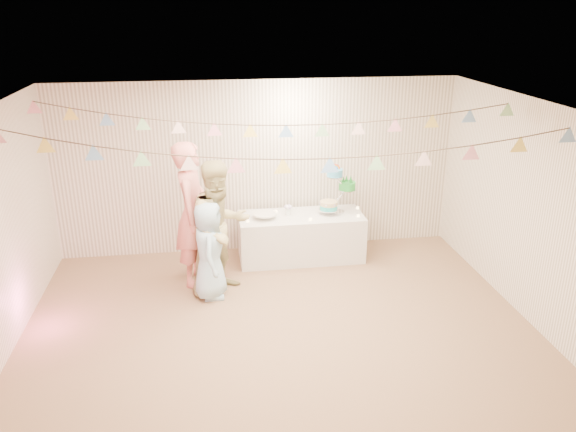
{
  "coord_description": "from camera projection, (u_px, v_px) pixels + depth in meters",
  "views": [
    {
      "loc": [
        -0.75,
        -5.6,
        3.61
      ],
      "look_at": [
        0.2,
        0.8,
        1.15
      ],
      "focal_mm": 35.0,
      "sensor_mm": 36.0,
      "label": 1
    }
  ],
  "objects": [
    {
      "name": "cake_stand",
      "position": [
        338.0,
        186.0,
        8.23
      ],
      "size": [
        0.63,
        0.37,
        0.7
      ],
      "primitive_type": null,
      "color": "silver",
      "rests_on": "table"
    },
    {
      "name": "back_wall",
      "position": [
        258.0,
        168.0,
        8.42
      ],
      "size": [
        6.0,
        6.0,
        0.0
      ],
      "primitive_type": "plane",
      "color": "white",
      "rests_on": "ground"
    },
    {
      "name": "posy",
      "position": [
        288.0,
        206.0,
        8.23
      ],
      "size": [
        0.13,
        0.13,
        0.15
      ],
      "primitive_type": null,
      "color": "white",
      "rests_on": "table"
    },
    {
      "name": "person_child",
      "position": [
        209.0,
        250.0,
        7.17
      ],
      "size": [
        0.44,
        0.65,
        1.3
      ],
      "primitive_type": "imported",
      "rotation": [
        0.0,
        0.0,
        1.53
      ],
      "color": "#A7D1EC",
      "rests_on": "floor"
    },
    {
      "name": "bunting_back",
      "position": [
        268.0,
        115.0,
        6.75
      ],
      "size": [
        5.6,
        1.1,
        0.4
      ],
      "primitive_type": null,
      "color": "pink",
      "rests_on": "ceiling"
    },
    {
      "name": "cake_bottom",
      "position": [
        328.0,
        205.0,
        8.25
      ],
      "size": [
        0.31,
        0.31,
        0.15
      ],
      "primitive_type": null,
      "color": "#28BCB4",
      "rests_on": "cake_stand"
    },
    {
      "name": "cake_middle",
      "position": [
        348.0,
        183.0,
        8.34
      ],
      "size": [
        0.27,
        0.27,
        0.22
      ],
      "primitive_type": null,
      "color": "#1F912F",
      "rests_on": "cake_stand"
    },
    {
      "name": "platter",
      "position": [
        265.0,
        214.0,
        8.11
      ],
      "size": [
        0.35,
        0.35,
        0.02
      ],
      "primitive_type": "cylinder",
      "color": "white",
      "rests_on": "table"
    },
    {
      "name": "table",
      "position": [
        301.0,
        237.0,
        8.38
      ],
      "size": [
        1.83,
        0.73,
        0.69
      ],
      "primitive_type": "cube",
      "color": "silver",
      "rests_on": "floor"
    },
    {
      "name": "tealight_4",
      "position": [
        358.0,
        216.0,
        8.2
      ],
      "size": [
        0.04,
        0.04,
        0.03
      ],
      "primitive_type": "cylinder",
      "color": "#FFD88C",
      "rests_on": "table"
    },
    {
      "name": "cake_top_tier",
      "position": [
        335.0,
        168.0,
        8.1
      ],
      "size": [
        0.25,
        0.25,
        0.19
      ],
      "primitive_type": null,
      "color": "#419DCC",
      "rests_on": "cake_stand"
    },
    {
      "name": "tealight_0",
      "position": [
        248.0,
        221.0,
        8.0
      ],
      "size": [
        0.04,
        0.04,
        0.03
      ],
      "primitive_type": "cylinder",
      "color": "#FFD88C",
      "rests_on": "table"
    },
    {
      "name": "person_adult_a",
      "position": [
        193.0,
        214.0,
        7.46
      ],
      "size": [
        0.6,
        0.8,
        1.97
      ],
      "primitive_type": "imported",
      "rotation": [
        0.0,
        0.0,
        1.37
      ],
      "color": "#E07C75",
      "rests_on": "floor"
    },
    {
      "name": "bunting_front",
      "position": [
        283.0,
        142.0,
        5.56
      ],
      "size": [
        5.6,
        0.9,
        0.36
      ],
      "primitive_type": null,
      "color": "#72A5E5",
      "rests_on": "ceiling"
    },
    {
      "name": "floor",
      "position": [
        281.0,
        333.0,
        6.57
      ],
      "size": [
        6.0,
        6.0,
        0.0
      ],
      "primitive_type": "plane",
      "color": "brown",
      "rests_on": "ground"
    },
    {
      "name": "tealight_5",
      "position": [
        358.0,
        208.0,
        8.51
      ],
      "size": [
        0.04,
        0.04,
        0.03
      ],
      "primitive_type": "cylinder",
      "color": "#FFD88C",
      "rests_on": "table"
    },
    {
      "name": "right_wall",
      "position": [
        536.0,
        216.0,
        6.52
      ],
      "size": [
        5.0,
        5.0,
        0.0
      ],
      "primitive_type": "plane",
      "color": "white",
      "rests_on": "ground"
    },
    {
      "name": "tealight_1",
      "position": [
        276.0,
        211.0,
        8.37
      ],
      "size": [
        0.04,
        0.04,
        0.03
      ],
      "primitive_type": "cylinder",
      "color": "#FFD88C",
      "rests_on": "table"
    },
    {
      "name": "person_adult_b",
      "position": [
        220.0,
        228.0,
        7.25
      ],
      "size": [
        1.09,
        1.02,
        1.79
      ],
      "primitive_type": "imported",
      "rotation": [
        0.0,
        0.0,
        0.53
      ],
      "color": "tan",
      "rests_on": "floor"
    },
    {
      "name": "tealight_2",
      "position": [
        310.0,
        219.0,
        8.06
      ],
      "size": [
        0.04,
        0.04,
        0.03
      ],
      "primitive_type": "cylinder",
      "color": "#FFD88C",
      "rests_on": "table"
    },
    {
      "name": "ceiling",
      "position": [
        280.0,
        110.0,
        5.64
      ],
      "size": [
        6.0,
        6.0,
        0.0
      ],
      "primitive_type": "plane",
      "color": "white",
      "rests_on": "ground"
    },
    {
      "name": "front_wall",
      "position": [
        330.0,
        368.0,
        3.79
      ],
      "size": [
        6.0,
        6.0,
        0.0
      ],
      "primitive_type": "plane",
      "color": "white",
      "rests_on": "ground"
    },
    {
      "name": "tealight_3",
      "position": [
        321.0,
        208.0,
        8.5
      ],
      "size": [
        0.04,
        0.04,
        0.03
      ],
      "primitive_type": "cylinder",
      "color": "#FFD88C",
      "rests_on": "table"
    }
  ]
}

